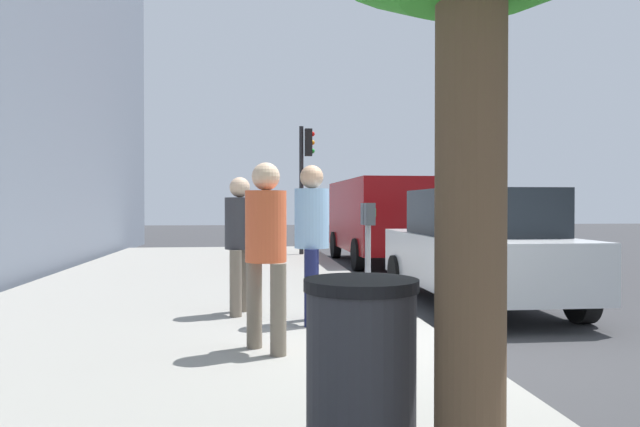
% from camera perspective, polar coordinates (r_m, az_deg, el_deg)
% --- Properties ---
extents(ground_plane, '(80.00, 80.00, 0.00)m').
position_cam_1_polar(ground_plane, '(6.40, 12.55, -13.08)').
color(ground_plane, '#38383A').
rests_on(ground_plane, ground).
extents(sidewalk_slab, '(28.00, 6.00, 0.15)m').
position_cam_1_polar(sidewalk_slab, '(6.13, -15.81, -13.01)').
color(sidewalk_slab, gray).
rests_on(sidewalk_slab, ground_plane).
extents(parking_meter, '(0.36, 0.12, 1.41)m').
position_cam_1_polar(parking_meter, '(7.07, 4.61, -2.18)').
color(parking_meter, gray).
rests_on(parking_meter, sidewalk_slab).
extents(pedestrian_at_meter, '(0.55, 0.40, 1.85)m').
position_cam_1_polar(pedestrian_at_meter, '(6.98, -0.80, -1.47)').
color(pedestrian_at_meter, '#191E4C').
rests_on(pedestrian_at_meter, sidewalk_slab).
extents(pedestrian_bystander, '(0.47, 0.39, 1.79)m').
position_cam_1_polar(pedestrian_bystander, '(5.64, -5.20, -2.53)').
color(pedestrian_bystander, '#726656').
rests_on(pedestrian_bystander, sidewalk_slab).
extents(parking_officer, '(0.52, 0.38, 1.74)m').
position_cam_1_polar(parking_officer, '(7.63, -7.68, -1.93)').
color(parking_officer, '#726656').
rests_on(parking_officer, sidewalk_slab).
extents(parked_sedan_near, '(4.42, 2.00, 1.77)m').
position_cam_1_polar(parked_sedan_near, '(9.30, 14.84, -3.16)').
color(parked_sedan_near, silver).
rests_on(parked_sedan_near, ground_plane).
extents(parked_van_far, '(5.23, 2.18, 2.18)m').
position_cam_1_polar(parked_van_far, '(15.74, 5.87, -0.20)').
color(parked_van_far, maroon).
rests_on(parked_van_far, ground_plane).
extents(traffic_signal, '(0.24, 0.44, 3.60)m').
position_cam_1_polar(traffic_signal, '(16.81, -1.45, 4.36)').
color(traffic_signal, black).
rests_on(traffic_signal, sidewalk_slab).
extents(trash_bin, '(0.59, 0.59, 1.01)m').
position_cam_1_polar(trash_bin, '(3.15, 3.95, -15.38)').
color(trash_bin, '#2D2D33').
rests_on(trash_bin, sidewalk_slab).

